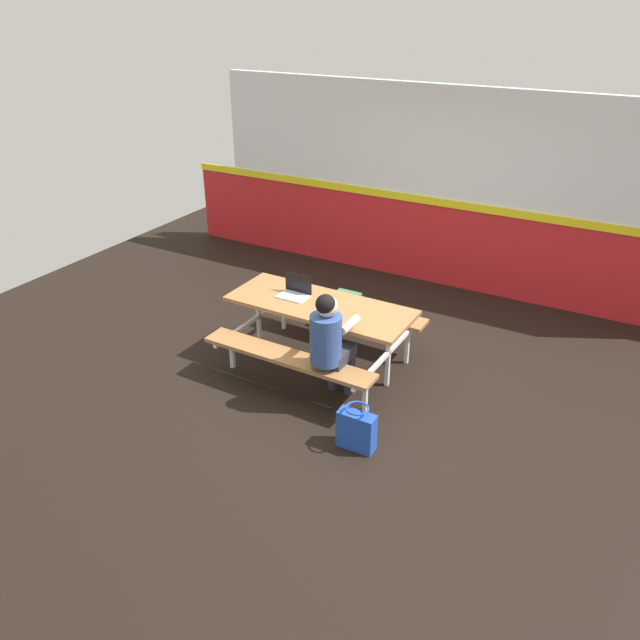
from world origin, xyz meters
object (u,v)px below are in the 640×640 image
at_px(picnic_table_main, 320,318).
at_px(backpack_dark, 347,310).
at_px(tote_bag_bright, 356,430).
at_px(laptop_silver, 295,292).
at_px(student_nearer, 330,340).

height_order(picnic_table_main, backpack_dark, picnic_table_main).
bearing_deg(backpack_dark, tote_bag_bright, -60.93).
distance_m(picnic_table_main, laptop_silver, 0.39).
relative_size(student_nearer, tote_bag_bright, 2.81).
relative_size(picnic_table_main, backpack_dark, 4.43).
relative_size(laptop_silver, tote_bag_bright, 0.75).
xyz_separation_m(picnic_table_main, student_nearer, (0.42, -0.56, 0.13)).
bearing_deg(student_nearer, backpack_dark, 110.90).
bearing_deg(picnic_table_main, laptop_silver, 172.74).
distance_m(student_nearer, laptop_silver, 0.96).
height_order(student_nearer, backpack_dark, student_nearer).
distance_m(picnic_table_main, student_nearer, 0.71).
relative_size(picnic_table_main, student_nearer, 1.62).
height_order(picnic_table_main, tote_bag_bright, picnic_table_main).
bearing_deg(picnic_table_main, backpack_dark, 99.22).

